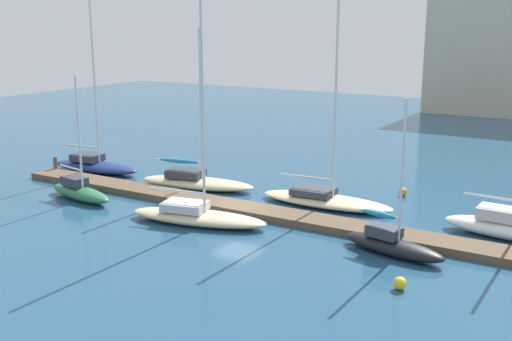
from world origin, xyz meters
The scene contains 13 objects.
ground_plane centered at (0.00, 0.00, 0.00)m, with size 120.00×120.00×0.00m, color navy.
dock_pier centered at (0.00, 0.00, 0.19)m, with size 33.11×1.98×0.39m, color brown.
dock_piling_near_end centered at (-16.15, 0.84, 0.62)m, with size 0.28×0.28×1.25m, color brown.
sailboat_0 centered at (-14.13, 2.69, 0.57)m, with size 7.38×2.92×12.25m.
sailboat_1 centered at (-9.68, -3.00, 0.55)m, with size 5.67×2.39×7.63m.
sailboat_2 centered at (-5.14, 2.79, 0.53)m, with size 8.16×3.89×10.33m.
sailboat_3 centered at (-0.71, -3.09, 0.52)m, with size 8.10×3.82×12.25m.
sailboat_4 centered at (3.85, 3.54, 0.49)m, with size 8.29×2.92×13.08m.
sailboat_5 centered at (9.90, -2.10, 0.57)m, with size 5.35×2.40×7.39m.
sailboat_6 centered at (14.29, 3.12, 0.61)m, with size 6.83×2.37×9.49m.
mooring_buoy_yellow centered at (11.51, -5.76, 0.27)m, with size 0.55×0.55×0.55m, color yellow.
mooring_buoy_orange centered at (7.18, 8.02, 0.26)m, with size 0.53×0.53×0.53m, color orange.
harbor_building_distant centered at (5.06, 50.33, 7.08)m, with size 15.47×10.23×14.15m, color #BCB299.
Camera 1 is at (18.54, -28.93, 10.66)m, focal length 43.44 mm.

